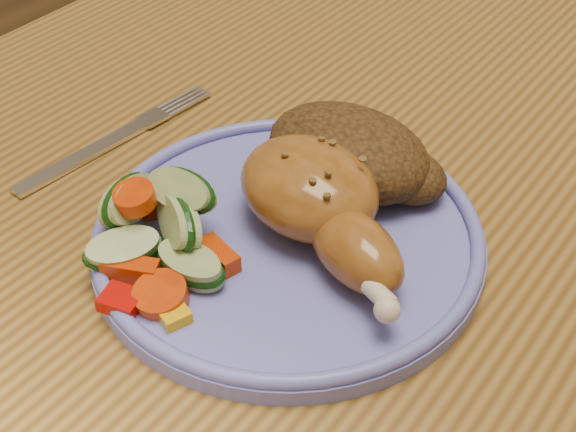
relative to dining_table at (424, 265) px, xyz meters
The scene contains 7 objects.
dining_table is the anchor object (origin of this frame).
plate 0.16m from the dining_table, 112.24° to the right, with size 0.26×0.26×0.01m, color #6468C0.
plate_rim 0.16m from the dining_table, 112.24° to the right, with size 0.26×0.26×0.01m, color #6468C0.
chicken_leg 0.16m from the dining_table, 107.35° to the right, with size 0.16×0.12×0.06m.
rice_pilaf 0.13m from the dining_table, 137.24° to the right, with size 0.13×0.09×0.05m.
vegetable_pile 0.24m from the dining_table, 119.56° to the right, with size 0.11×0.11×0.06m.
fork 0.27m from the dining_table, 154.94° to the right, with size 0.03×0.17×0.00m.
Camera 1 is at (0.19, -0.44, 1.12)m, focal length 50.00 mm.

